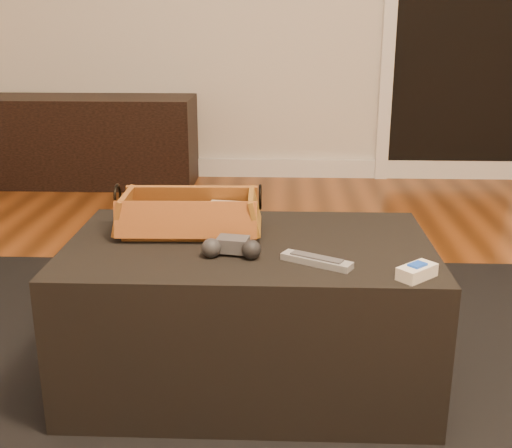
{
  "coord_description": "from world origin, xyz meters",
  "views": [
    {
      "loc": [
        0.19,
        -1.46,
        1.02
      ],
      "look_at": [
        0.12,
        0.17,
        0.49
      ],
      "focal_mm": 45.0,
      "sensor_mm": 36.0,
      "label": 1
    }
  ],
  "objects_px": {
    "media_cabinet": "(83,141)",
    "cream_gadget": "(417,272)",
    "wicker_basket": "(189,216)",
    "ottoman": "(249,312)",
    "tv_remote": "(182,225)",
    "silver_remote": "(317,261)",
    "game_controller": "(232,247)"
  },
  "relations": [
    {
      "from": "ottoman",
      "to": "cream_gadget",
      "type": "relative_size",
      "value": 9.34
    },
    {
      "from": "media_cabinet",
      "to": "tv_remote",
      "type": "bearing_deg",
      "value": -66.6
    },
    {
      "from": "ottoman",
      "to": "wicker_basket",
      "type": "bearing_deg",
      "value": 155.02
    },
    {
      "from": "cream_gadget",
      "to": "wicker_basket",
      "type": "bearing_deg",
      "value": 151.54
    },
    {
      "from": "media_cabinet",
      "to": "cream_gadget",
      "type": "distance_m",
      "value": 3.01
    },
    {
      "from": "media_cabinet",
      "to": "ottoman",
      "type": "relative_size",
      "value": 1.4
    },
    {
      "from": "ottoman",
      "to": "silver_remote",
      "type": "distance_m",
      "value": 0.32
    },
    {
      "from": "media_cabinet",
      "to": "game_controller",
      "type": "xyz_separation_m",
      "value": [
        1.13,
        -2.42,
        0.18
      ]
    },
    {
      "from": "media_cabinet",
      "to": "ottoman",
      "type": "height_order",
      "value": "media_cabinet"
    },
    {
      "from": "game_controller",
      "to": "silver_remote",
      "type": "relative_size",
      "value": 0.87
    },
    {
      "from": "tv_remote",
      "to": "game_controller",
      "type": "distance_m",
      "value": 0.23
    },
    {
      "from": "ottoman",
      "to": "silver_remote",
      "type": "xyz_separation_m",
      "value": [
        0.18,
        -0.16,
        0.22
      ]
    },
    {
      "from": "tv_remote",
      "to": "wicker_basket",
      "type": "height_order",
      "value": "wicker_basket"
    },
    {
      "from": "silver_remote",
      "to": "cream_gadget",
      "type": "xyz_separation_m",
      "value": [
        0.23,
        -0.08,
        0.01
      ]
    },
    {
      "from": "media_cabinet",
      "to": "game_controller",
      "type": "height_order",
      "value": "media_cabinet"
    },
    {
      "from": "media_cabinet",
      "to": "tv_remote",
      "type": "relative_size",
      "value": 6.53
    },
    {
      "from": "tv_remote",
      "to": "silver_remote",
      "type": "relative_size",
      "value": 1.18
    },
    {
      "from": "cream_gadget",
      "to": "silver_remote",
      "type": "bearing_deg",
      "value": 161.1
    },
    {
      "from": "silver_remote",
      "to": "cream_gadget",
      "type": "height_order",
      "value": "cream_gadget"
    },
    {
      "from": "tv_remote",
      "to": "wicker_basket",
      "type": "bearing_deg",
      "value": 30.87
    },
    {
      "from": "ottoman",
      "to": "wicker_basket",
      "type": "height_order",
      "value": "wicker_basket"
    },
    {
      "from": "silver_remote",
      "to": "ottoman",
      "type": "bearing_deg",
      "value": 138.67
    },
    {
      "from": "ottoman",
      "to": "tv_remote",
      "type": "bearing_deg",
      "value": 161.4
    },
    {
      "from": "media_cabinet",
      "to": "ottoman",
      "type": "xyz_separation_m",
      "value": [
        1.17,
        -2.32,
        -0.05
      ]
    },
    {
      "from": "ottoman",
      "to": "tv_remote",
      "type": "relative_size",
      "value": 4.66
    },
    {
      "from": "ottoman",
      "to": "wicker_basket",
      "type": "relative_size",
      "value": 2.41
    },
    {
      "from": "tv_remote",
      "to": "game_controller",
      "type": "xyz_separation_m",
      "value": [
        0.16,
        -0.17,
        -0.0
      ]
    },
    {
      "from": "media_cabinet",
      "to": "game_controller",
      "type": "relative_size",
      "value": 8.88
    },
    {
      "from": "tv_remote",
      "to": "cream_gadget",
      "type": "distance_m",
      "value": 0.68
    },
    {
      "from": "wicker_basket",
      "to": "ottoman",
      "type": "bearing_deg",
      "value": -24.98
    },
    {
      "from": "cream_gadget",
      "to": "ottoman",
      "type": "bearing_deg",
      "value": 150.12
    },
    {
      "from": "media_cabinet",
      "to": "wicker_basket",
      "type": "height_order",
      "value": "wicker_basket"
    }
  ]
}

